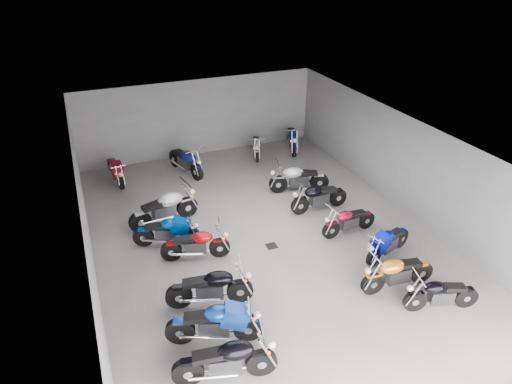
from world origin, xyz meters
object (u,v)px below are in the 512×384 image
motorcycle_right_e (319,197)px  motorcycle_left_f (165,209)px  motorcycle_left_a (226,361)px  motorcycle_back_a (115,170)px  motorcycle_right_f (298,178)px  motorcycle_left_c (211,287)px  motorcycle_left_d (196,244)px  motorcycle_left_b (215,323)px  motorcycle_back_e (257,146)px  drain_grate (272,246)px  motorcycle_right_b (397,272)px  motorcycle_back_c (186,161)px  motorcycle_right_a (441,294)px  motorcycle_back_f (292,139)px  motorcycle_right_d (348,221)px  motorcycle_right_c (388,242)px  motorcycle_left_e (167,232)px

motorcycle_right_e → motorcycle_left_f: bearing=77.0°
motorcycle_left_a → motorcycle_back_a: 10.12m
motorcycle_left_a → motorcycle_right_f: 8.45m
motorcycle_left_c → motorcycle_left_a: bearing=5.2°
motorcycle_left_d → motorcycle_right_e: bearing=118.1°
motorcycle_left_b → motorcycle_left_c: 1.23m
motorcycle_left_c → motorcycle_back_e: bearing=165.1°
motorcycle_left_d → motorcycle_right_e: (4.55, 1.07, 0.03)m
motorcycle_right_f → motorcycle_left_b: bearing=154.4°
motorcycle_left_b → motorcycle_left_c: size_ratio=0.99×
drain_grate → motorcycle_right_b: bearing=-52.7°
motorcycle_left_f → motorcycle_back_c: 3.68m
motorcycle_left_b → motorcycle_left_d: bearing=-168.9°
motorcycle_left_a → motorcycle_left_c: bearing=-176.2°
motorcycle_left_d → motorcycle_back_c: (1.14, 5.50, 0.07)m
motorcycle_right_a → motorcycle_back_a: motorcycle_back_a is taller
motorcycle_left_b → motorcycle_back_f: (6.47, 9.22, -0.00)m
motorcycle_back_a → motorcycle_right_b: bearing=116.6°
motorcycle_back_e → motorcycle_right_d: bearing=113.5°
drain_grate → motorcycle_right_f: (2.29, 2.79, 0.52)m
motorcycle_left_b → motorcycle_right_b: (4.92, -0.05, -0.02)m
motorcycle_right_e → motorcycle_back_e: bearing=2.0°
motorcycle_left_d → motorcycle_right_b: size_ratio=0.93×
motorcycle_right_b → motorcycle_left_f: bearing=46.1°
motorcycle_back_e → motorcycle_back_c: bearing=29.8°
motorcycle_right_c → motorcycle_right_f: (-0.60, 4.48, 0.06)m
motorcycle_left_f → motorcycle_right_c: bearing=42.0°
motorcycle_right_b → motorcycle_back_c: motorcycle_back_c is taller
motorcycle_back_f → motorcycle_right_a: bearing=104.2°
motorcycle_left_a → motorcycle_right_f: bearing=156.2°
motorcycle_left_f → motorcycle_right_b: (4.89, -5.40, -0.05)m
motorcycle_left_c → motorcycle_right_d: bearing=121.0°
motorcycle_right_c → motorcycle_back_f: bearing=-25.8°
motorcycle_back_a → motorcycle_back_e: 5.86m
motorcycle_left_c → motorcycle_back_a: bearing=-155.8°
motorcycle_left_a → motorcycle_right_d: (5.27, 3.72, -0.07)m
motorcycle_left_d → motorcycle_right_a: 6.55m
motorcycle_right_a → motorcycle_back_f: bearing=10.3°
motorcycle_left_d → motorcycle_back_a: bearing=-150.5°
motorcycle_left_b → motorcycle_right_a: motorcycle_left_b is taller
motorcycle_left_d → motorcycle_left_e: bearing=-132.0°
motorcycle_back_c → motorcycle_left_c: bearing=62.4°
motorcycle_left_a → motorcycle_left_e: size_ratio=1.12×
motorcycle_back_a → motorcycle_back_e: motorcycle_back_a is taller
drain_grate → motorcycle_left_d: motorcycle_left_d is taller
drain_grate → motorcycle_back_e: size_ratio=0.18×
motorcycle_right_e → motorcycle_right_c: bearing=-170.0°
motorcycle_left_b → motorcycle_right_b: bearing=108.7°
motorcycle_left_a → motorcycle_right_e: motorcycle_left_a is taller
drain_grate → motorcycle_back_f: bearing=59.0°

